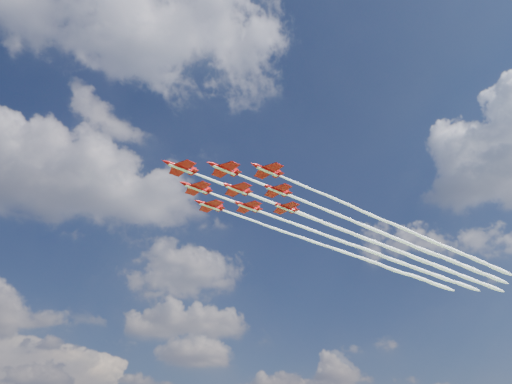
# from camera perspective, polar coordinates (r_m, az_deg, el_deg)

# --- Properties ---
(jet_lead) EXTENTS (131.24, 58.16, 2.70)m
(jet_lead) POSITION_cam_1_polar(r_m,az_deg,el_deg) (177.64, 10.21, -4.40)
(jet_lead) COLOR #B2090B
(jet_row2_port) EXTENTS (131.24, 58.16, 2.70)m
(jet_row2_port) POSITION_cam_1_polar(r_m,az_deg,el_deg) (180.76, 13.91, -4.43)
(jet_row2_port) COLOR #B2090B
(jet_row2_starb) EXTENTS (131.24, 58.16, 2.70)m
(jet_row2_starb) POSITION_cam_1_polar(r_m,az_deg,el_deg) (188.61, 10.59, -5.82)
(jet_row2_starb) COLOR #B2090B
(jet_row3_port) EXTENTS (131.24, 58.16, 2.70)m
(jet_row3_port) POSITION_cam_1_polar(r_m,az_deg,el_deg) (184.60, 17.46, -4.44)
(jet_row3_port) COLOR #B2090B
(jet_row3_centre) EXTENTS (131.24, 58.16, 2.70)m
(jet_row3_centre) POSITION_cam_1_polar(r_m,az_deg,el_deg) (191.78, 14.07, -5.83)
(jet_row3_centre) COLOR #B2090B
(jet_row3_starb) EXTENTS (131.24, 58.16, 2.70)m
(jet_row3_starb) POSITION_cam_1_polar(r_m,az_deg,el_deg) (199.69, 10.92, -7.09)
(jet_row3_starb) COLOR #B2090B
(jet_row4_port) EXTENTS (131.24, 58.16, 2.70)m
(jet_row4_port) POSITION_cam_1_polar(r_m,az_deg,el_deg) (195.64, 17.43, -5.81)
(jet_row4_port) COLOR #B2090B
(jet_row4_starb) EXTENTS (131.24, 58.16, 2.70)m
(jet_row4_starb) POSITION_cam_1_polar(r_m,az_deg,el_deg) (202.91, 14.22, -7.07)
(jet_row4_starb) COLOR #B2090B
(jet_tail) EXTENTS (131.24, 58.16, 2.70)m
(jet_tail) POSITION_cam_1_polar(r_m,az_deg,el_deg) (206.77, 17.40, -7.03)
(jet_tail) COLOR #B2090B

